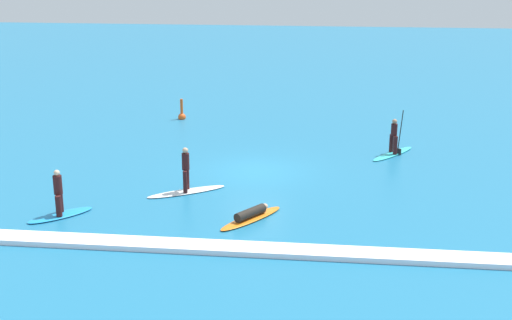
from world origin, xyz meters
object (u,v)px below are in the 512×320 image
object	(u,v)px
surfer_on_orange_board	(251,215)
marker_buoy	(182,115)
surfer_on_teal_board	(393,146)
surfer_on_blue_board	(59,205)
surfer_on_white_board	(186,181)

from	to	relation	value
surfer_on_orange_board	marker_buoy	distance (m)	15.90
surfer_on_teal_board	surfer_on_blue_board	bearing A→B (deg)	163.06
surfer_on_blue_board	marker_buoy	size ratio (longest dim) A/B	1.81
surfer_on_blue_board	surfer_on_orange_board	size ratio (longest dim) A/B	0.79
surfer_on_blue_board	surfer_on_white_board	distance (m)	5.03
surfer_on_white_board	surfer_on_teal_board	distance (m)	10.66
surfer_on_white_board	surfer_on_teal_board	world-z (taller)	surfer_on_teal_board
surfer_on_blue_board	surfer_on_teal_board	world-z (taller)	surfer_on_teal_board
surfer_on_white_board	marker_buoy	bearing A→B (deg)	-109.45
surfer_on_teal_board	surfer_on_orange_board	distance (m)	10.57
surfer_on_white_board	surfer_on_orange_board	xyz separation A→B (m)	(2.91, -2.57, -0.31)
surfer_on_orange_board	surfer_on_white_board	bearing A→B (deg)	83.48
surfer_on_white_board	marker_buoy	world-z (taller)	surfer_on_white_board
surfer_on_blue_board	surfer_on_white_board	xyz separation A→B (m)	(4.00, 3.04, 0.02)
surfer_on_white_board	surfer_on_teal_board	size ratio (longest dim) A/B	1.05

